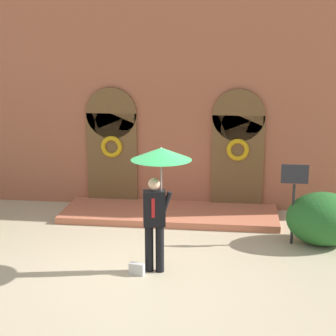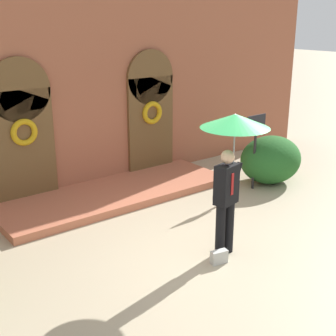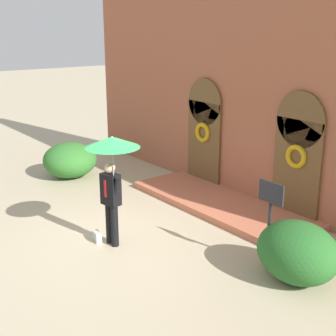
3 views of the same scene
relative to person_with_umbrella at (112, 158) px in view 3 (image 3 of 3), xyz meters
The scene contains 7 objects.
ground_plane 1.94m from the person_with_umbrella, 133.41° to the left, with size 80.00×80.00×0.00m, color tan.
building_facade 4.45m from the person_with_umbrella, 92.83° to the left, with size 14.00×2.30×5.60m.
person_with_umbrella is the anchor object (origin of this frame).
handbag 1.86m from the person_with_umbrella, 153.46° to the right, with size 0.28×0.12×0.22m, color #B7B7B2.
sign_post 3.22m from the person_with_umbrella, 34.96° to the left, with size 0.56×0.06×1.72m.
shrub_left 5.23m from the person_with_umbrella, 163.66° to the left, with size 1.60×1.62×1.06m, color #2D6B28.
shrub_right 3.94m from the person_with_umbrella, 29.93° to the left, with size 1.55×1.29×1.12m, color #235B23.
Camera 3 is at (7.94, -4.85, 4.44)m, focal length 50.00 mm.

